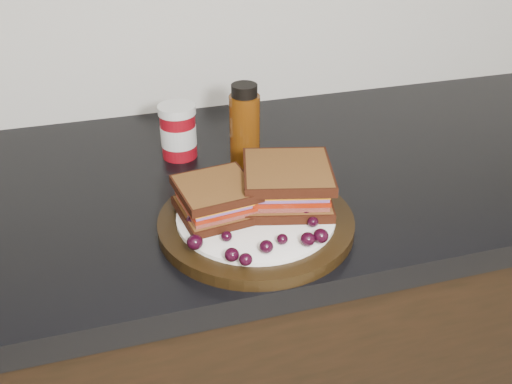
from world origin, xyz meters
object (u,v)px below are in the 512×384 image
plate (256,222)px  oil_bottle (245,125)px  sandwich_left (216,199)px  condiment_jar (178,131)px

plate → oil_bottle: (0.04, 0.19, 0.06)m
plate → oil_bottle: oil_bottle is taller
sandwich_left → oil_bottle: size_ratio=0.72×
plate → sandwich_left: bearing=161.8°
plate → oil_bottle: bearing=79.2°
sandwich_left → condiment_jar: condiment_jar is taller
sandwich_left → condiment_jar: size_ratio=1.08×
plate → sandwich_left: 0.07m
plate → condiment_jar: bearing=104.7°
plate → condiment_jar: condiment_jar is taller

